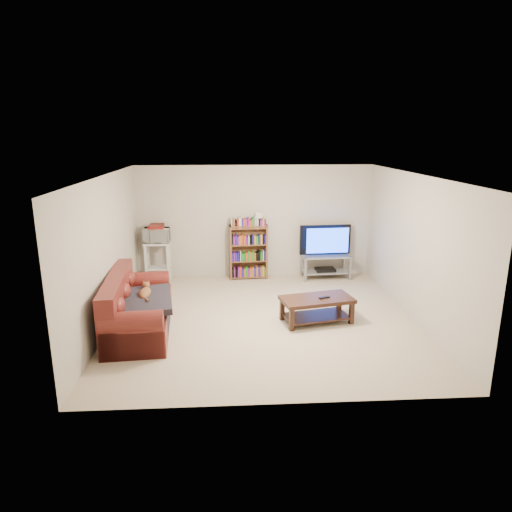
{
  "coord_description": "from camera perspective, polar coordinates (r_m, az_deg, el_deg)",
  "views": [
    {
      "loc": [
        -0.57,
        -7.12,
        3.01
      ],
      "look_at": [
        -0.1,
        0.4,
        1.0
      ],
      "focal_mm": 32.0,
      "sensor_mm": 36.0,
      "label": 1
    }
  ],
  "objects": [
    {
      "name": "wall_front",
      "position": [
        4.99,
        3.23,
        -6.35
      ],
      "size": [
        5.0,
        0.0,
        5.0
      ],
      "primitive_type": "plane",
      "rotation": [
        -1.57,
        0.0,
        0.0
      ],
      "color": "beige",
      "rests_on": "ground"
    },
    {
      "name": "cat",
      "position": [
        7.42,
        -13.7,
        -4.53
      ],
      "size": [
        0.28,
        0.59,
        0.17
      ],
      "primitive_type": null,
      "rotation": [
        0.0,
        0.0,
        0.08
      ],
      "color": "brown",
      "rests_on": "sofa"
    },
    {
      "name": "ceiling",
      "position": [
        7.17,
        1.01,
        10.05
      ],
      "size": [
        5.0,
        5.0,
        0.0
      ],
      "primitive_type": "plane",
      "rotation": [
        3.14,
        0.0,
        0.0
      ],
      "color": "white",
      "rests_on": "ground"
    },
    {
      "name": "microwave",
      "position": [
        9.64,
        -12.32,
        2.55
      ],
      "size": [
        0.53,
        0.36,
        0.29
      ],
      "primitive_type": "imported",
      "rotation": [
        0.0,
        0.0,
        0.01
      ],
      "color": "silver",
      "rests_on": "microwave_stand"
    },
    {
      "name": "game_boxes",
      "position": [
        9.6,
        -12.38,
        3.54
      ],
      "size": [
        0.31,
        0.27,
        0.05
      ],
      "primitive_type": "cube",
      "rotation": [
        0.0,
        0.0,
        0.01
      ],
      "color": "maroon",
      "rests_on": "microwave"
    },
    {
      "name": "television",
      "position": [
        9.79,
        8.8,
        1.91
      ],
      "size": [
        1.11,
        0.21,
        0.64
      ],
      "primitive_type": "imported",
      "rotation": [
        0.0,
        0.0,
        3.2
      ],
      "color": "black",
      "rests_on": "tv_stand"
    },
    {
      "name": "bookshelf",
      "position": [
        9.73,
        -0.95,
        0.63
      ],
      "size": [
        0.82,
        0.3,
        1.17
      ],
      "rotation": [
        0.0,
        0.0,
        0.06
      ],
      "color": "brown",
      "rests_on": "floor"
    },
    {
      "name": "dvd_player",
      "position": [
        9.95,
        8.65,
        -1.69
      ],
      "size": [
        0.43,
        0.31,
        0.06
      ],
      "primitive_type": "cube",
      "rotation": [
        0.0,
        0.0,
        0.06
      ],
      "color": "black",
      "rests_on": "tv_stand"
    },
    {
      "name": "wall_back",
      "position": [
        9.8,
        -0.18,
        4.3
      ],
      "size": [
        5.0,
        0.0,
        5.0
      ],
      "primitive_type": "plane",
      "rotation": [
        1.57,
        0.0,
        0.0
      ],
      "color": "beige",
      "rests_on": "ground"
    },
    {
      "name": "coffee_table",
      "position": [
        7.61,
        7.6,
        -6.1
      ],
      "size": [
        1.26,
        0.81,
        0.42
      ],
      "rotation": [
        0.0,
        0.0,
        0.21
      ],
      "color": "black",
      "rests_on": "floor"
    },
    {
      "name": "wall_left",
      "position": [
        7.6,
        -18.18,
        0.39
      ],
      "size": [
        0.0,
        5.0,
        5.0
      ],
      "primitive_type": "plane",
      "rotation": [
        1.57,
        0.0,
        1.57
      ],
      "color": "beige",
      "rests_on": "ground"
    },
    {
      "name": "sofa",
      "position": [
        7.49,
        -15.01,
        -6.68
      ],
      "size": [
        1.08,
        2.18,
        0.9
      ],
      "rotation": [
        0.0,
        0.0,
        0.08
      ],
      "color": "maroon",
      "rests_on": "floor"
    },
    {
      "name": "blanket",
      "position": [
        7.26,
        -13.81,
        -5.48
      ],
      "size": [
        0.98,
        1.18,
        0.19
      ],
      "primitive_type": "cube",
      "rotation": [
        0.05,
        -0.04,
        0.16
      ],
      "color": "#26222C",
      "rests_on": "sofa"
    },
    {
      "name": "tv_stand",
      "position": [
        9.91,
        8.69,
        -0.82
      ],
      "size": [
        1.05,
        0.52,
        0.51
      ],
      "rotation": [
        0.0,
        0.0,
        0.06
      ],
      "color": "#999EA3",
      "rests_on": "floor"
    },
    {
      "name": "shelf_clutter",
      "position": [
        9.61,
        -0.4,
        4.55
      ],
      "size": [
        0.6,
        0.21,
        0.28
      ],
      "rotation": [
        0.0,
        0.0,
        0.06
      ],
      "color": "silver",
      "rests_on": "bookshelf"
    },
    {
      "name": "microwave_stand",
      "position": [
        9.74,
        -12.17,
        -0.05
      ],
      "size": [
        0.54,
        0.39,
        0.85
      ],
      "rotation": [
        0.0,
        0.0,
        0.01
      ],
      "color": "silver",
      "rests_on": "floor"
    },
    {
      "name": "wall_right",
      "position": [
        7.96,
        19.22,
        0.95
      ],
      "size": [
        0.0,
        5.0,
        5.0
      ],
      "primitive_type": "plane",
      "rotation": [
        1.57,
        0.0,
        -1.57
      ],
      "color": "beige",
      "rests_on": "ground"
    },
    {
      "name": "remote",
      "position": [
        7.56,
        8.53,
        -5.16
      ],
      "size": [
        0.2,
        0.12,
        0.02
      ],
      "primitive_type": "cube",
      "rotation": [
        0.0,
        0.0,
        0.36
      ],
      "color": "black",
      "rests_on": "coffee_table"
    },
    {
      "name": "floor",
      "position": [
        7.75,
        0.93,
        -7.92
      ],
      "size": [
        5.0,
        5.0,
        0.0
      ],
      "primitive_type": "plane",
      "color": "beige",
      "rests_on": "ground"
    }
  ]
}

